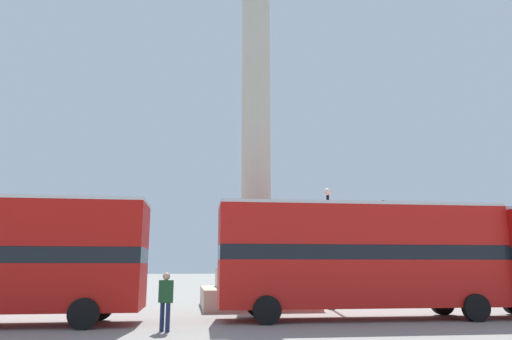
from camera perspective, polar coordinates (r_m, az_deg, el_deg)
name	(u,v)px	position (r m, az deg, el deg)	size (l,w,h in m)	color
ground_plane	(256,307)	(23.60, 0.00, -16.79)	(200.00, 200.00, 0.00)	gray
monument_column	(256,152)	(24.26, 0.00, 2.28)	(5.38, 5.38, 25.12)	#BCB29E
bus_b	(360,255)	(18.75, 12.91, -10.30)	(11.23, 3.03, 4.43)	red
equestrian_statue	(387,268)	(31.47, 16.02, -11.66)	(3.48, 2.69, 6.36)	#BCB29E
street_lamp	(329,246)	(22.69, 9.15, -9.34)	(0.37, 0.37, 5.80)	black
pedestrian_near_lamp	(166,298)	(15.23, -11.22, -15.37)	(0.47, 0.47, 1.81)	#192347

